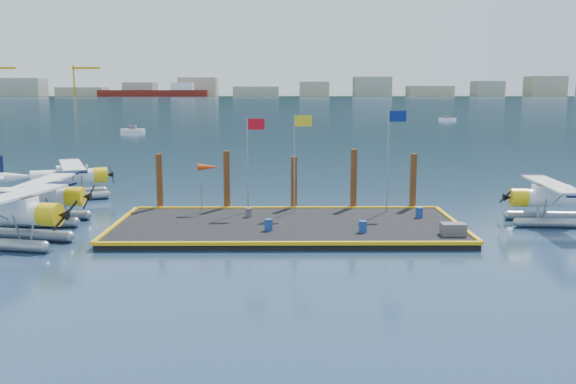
# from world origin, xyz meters

# --- Properties ---
(ground) EXTENTS (4000.00, 4000.00, 0.00)m
(ground) POSITION_xyz_m (0.00, 0.00, 0.00)
(ground) COLOR #172B47
(ground) RESTS_ON ground
(dock) EXTENTS (20.00, 10.00, 0.40)m
(dock) POSITION_xyz_m (0.00, 0.00, 0.20)
(dock) COLOR black
(dock) RESTS_ON ground
(dock_bumpers) EXTENTS (20.25, 10.25, 0.18)m
(dock_bumpers) POSITION_xyz_m (0.00, 0.00, 0.49)
(dock_bumpers) COLOR #E1A30D
(dock_bumpers) RESTS_ON dock
(far_backdrop) EXTENTS (3050.00, 2050.00, 810.00)m
(far_backdrop) POSITION_xyz_m (239.91, 1737.52, 9.45)
(far_backdrop) COLOR black
(far_backdrop) RESTS_ON ground
(seaplane_a) EXTENTS (9.39, 10.19, 3.61)m
(seaplane_a) POSITION_xyz_m (-14.90, -3.58, 1.57)
(seaplane_a) COLOR gray
(seaplane_a) RESTS_ON ground
(seaplane_b) EXTENTS (8.92, 9.82, 3.51)m
(seaplane_b) POSITION_xyz_m (-15.53, 2.00, 1.53)
(seaplane_b) COLOR gray
(seaplane_b) RESTS_ON ground
(seaplane_c) EXTENTS (9.09, 9.62, 3.48)m
(seaplane_c) POSITION_xyz_m (-16.67, 11.27, 1.52)
(seaplane_c) COLOR gray
(seaplane_c) RESTS_ON ground
(seaplane_d) EXTENTS (8.57, 9.45, 3.35)m
(seaplane_d) POSITION_xyz_m (16.68, 1.64, 1.46)
(seaplane_d) COLOR gray
(seaplane_d) RESTS_ON ground
(drum_1) EXTENTS (0.45, 0.45, 0.64)m
(drum_1) POSITION_xyz_m (4.19, -2.42, 0.72)
(drum_1) COLOR navy
(drum_1) RESTS_ON dock
(drum_3) EXTENTS (0.46, 0.46, 0.65)m
(drum_3) POSITION_xyz_m (-1.04, -1.93, 0.72)
(drum_3) COLOR navy
(drum_3) RESTS_ON dock
(drum_4) EXTENTS (0.45, 0.45, 0.63)m
(drum_4) POSITION_xyz_m (8.18, 1.72, 0.72)
(drum_4) COLOR navy
(drum_4) RESTS_ON dock
(drum_5) EXTENTS (0.40, 0.40, 0.56)m
(drum_5) POSITION_xyz_m (-2.38, 2.00, 0.68)
(drum_5) COLOR #505054
(drum_5) RESTS_ON dock
(crate) EXTENTS (1.30, 0.87, 0.65)m
(crate) POSITION_xyz_m (9.00, -3.15, 0.73)
(crate) COLOR #505054
(crate) RESTS_ON dock
(flagpole_red) EXTENTS (1.14, 0.08, 6.00)m
(flagpole_red) POSITION_xyz_m (-2.29, 3.80, 4.40)
(flagpole_red) COLOR gray
(flagpole_red) RESTS_ON dock
(flagpole_yellow) EXTENTS (1.14, 0.08, 6.20)m
(flagpole_yellow) POSITION_xyz_m (0.70, 3.80, 4.51)
(flagpole_yellow) COLOR gray
(flagpole_yellow) RESTS_ON dock
(flagpole_blue) EXTENTS (1.14, 0.08, 6.50)m
(flagpole_blue) POSITION_xyz_m (6.70, 3.80, 4.69)
(flagpole_blue) COLOR gray
(flagpole_blue) RESTS_ON dock
(windsock) EXTENTS (1.40, 0.44, 3.12)m
(windsock) POSITION_xyz_m (-5.03, 3.80, 3.23)
(windsock) COLOR gray
(windsock) RESTS_ON dock
(piling_0) EXTENTS (0.44, 0.44, 4.00)m
(piling_0) POSITION_xyz_m (-8.50, 5.40, 2.00)
(piling_0) COLOR #432613
(piling_0) RESTS_ON ground
(piling_1) EXTENTS (0.44, 0.44, 4.20)m
(piling_1) POSITION_xyz_m (-4.00, 5.40, 2.10)
(piling_1) COLOR #432613
(piling_1) RESTS_ON ground
(piling_2) EXTENTS (0.44, 0.44, 3.80)m
(piling_2) POSITION_xyz_m (0.50, 5.40, 1.90)
(piling_2) COLOR #432613
(piling_2) RESTS_ON ground
(piling_3) EXTENTS (0.44, 0.44, 4.30)m
(piling_3) POSITION_xyz_m (4.50, 5.40, 2.15)
(piling_3) COLOR #432613
(piling_3) RESTS_ON ground
(piling_4) EXTENTS (0.44, 0.44, 4.00)m
(piling_4) POSITION_xyz_m (8.50, 5.40, 2.00)
(piling_4) COLOR #432613
(piling_4) RESTS_ON ground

